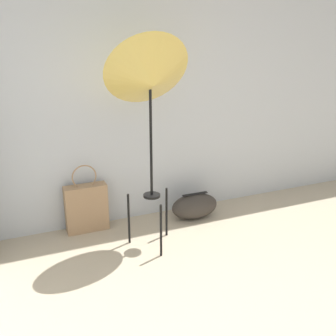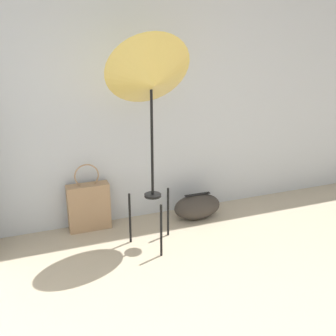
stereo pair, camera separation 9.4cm
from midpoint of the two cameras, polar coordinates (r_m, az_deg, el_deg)
The scene contains 4 objects.
wall_back at distance 3.72m, azimuth -0.69°, elevation 12.13°, with size 8.00×0.05×2.60m.
photo_umbrella at distance 3.05m, azimuth -1.56°, elevation 12.72°, with size 0.68×0.54×1.76m.
tote_bag at distance 3.71m, azimuth -10.70°, elevation -5.47°, with size 0.38×0.13×0.64m.
duffel_bag at distance 3.90m, azimuth 4.96°, elevation -5.60°, with size 0.48×0.25×0.26m.
Camera 2 is at (-1.23, -0.87, 1.75)m, focal length 42.00 mm.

